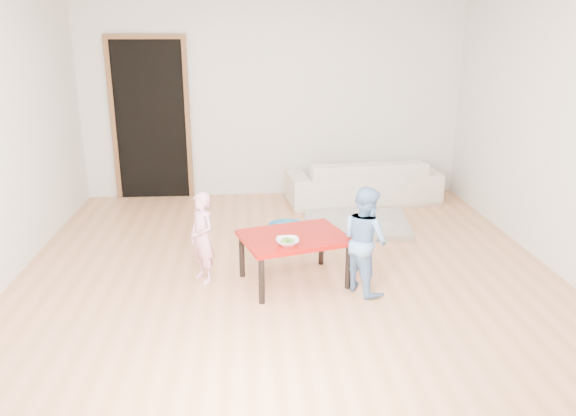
{
  "coord_description": "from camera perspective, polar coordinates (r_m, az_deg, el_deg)",
  "views": [
    {
      "loc": [
        -0.35,
        -4.95,
        2.18
      ],
      "look_at": [
        0.0,
        -0.2,
        0.65
      ],
      "focal_mm": 35.0,
      "sensor_mm": 36.0,
      "label": 1
    }
  ],
  "objects": [
    {
      "name": "sofa",
      "position": [
        7.4,
        7.59,
        2.81
      ],
      "size": [
        2.02,
        0.95,
        0.57
      ],
      "primitive_type": "imported",
      "rotation": [
        0.0,
        0.0,
        3.24
      ],
      "color": "silver",
      "rests_on": "floor"
    },
    {
      "name": "cushion",
      "position": [
        7.17,
        5.05,
        3.65
      ],
      "size": [
        0.51,
        0.47,
        0.12
      ],
      "primitive_type": "cube",
      "rotation": [
        0.0,
        0.0,
        0.15
      ],
      "color": "#CC5916",
      "rests_on": "sofa"
    },
    {
      "name": "red_table",
      "position": [
        5.0,
        0.59,
        -5.2
      ],
      "size": [
        1.05,
        0.9,
        0.45
      ],
      "primitive_type": null,
      "rotation": [
        0.0,
        0.0,
        0.29
      ],
      "color": "#990B08",
      "rests_on": "floor"
    },
    {
      "name": "floor",
      "position": [
        5.42,
        -0.15,
        -5.91
      ],
      "size": [
        5.0,
        5.0,
        0.01
      ],
      "primitive_type": "cube",
      "color": "tan",
      "rests_on": "ground"
    },
    {
      "name": "blanket",
      "position": [
        6.55,
        6.91,
        -1.5
      ],
      "size": [
        1.3,
        1.13,
        0.06
      ],
      "primitive_type": null,
      "rotation": [
        0.0,
        0.0,
        -0.12
      ],
      "color": "beige",
      "rests_on": "floor"
    },
    {
      "name": "basin",
      "position": [
        6.19,
        -0.18,
        -2.21
      ],
      "size": [
        0.4,
        0.4,
        0.12
      ],
      "primitive_type": "imported",
      "color": "teal",
      "rests_on": "floor"
    },
    {
      "name": "child_blue",
      "position": [
        4.81,
        7.84,
        -3.22
      ],
      "size": [
        0.53,
        0.57,
        0.93
      ],
      "primitive_type": "imported",
      "rotation": [
        0.0,
        0.0,
        2.08
      ],
      "color": "#568AC8",
      "rests_on": "floor"
    },
    {
      "name": "child_pink",
      "position": [
        5.03,
        -8.71,
        -3.0
      ],
      "size": [
        0.34,
        0.36,
        0.82
      ],
      "primitive_type": "imported",
      "rotation": [
        0.0,
        0.0,
        -0.95
      ],
      "color": "pink",
      "rests_on": "floor"
    },
    {
      "name": "right_wall",
      "position": [
        5.78,
        25.64,
        7.32
      ],
      "size": [
        0.02,
        5.0,
        2.6
      ],
      "primitive_type": "cube",
      "color": "silver",
      "rests_on": "floor"
    },
    {
      "name": "bowl",
      "position": [
        4.72,
        -0.05,
        -3.44
      ],
      "size": [
        0.19,
        0.19,
        0.05
      ],
      "primitive_type": "imported",
      "color": "white",
      "rests_on": "red_table"
    },
    {
      "name": "doorway",
      "position": [
        7.62,
        -13.75,
        8.59
      ],
      "size": [
        1.02,
        0.08,
        2.11
      ],
      "primitive_type": null,
      "color": "brown",
      "rests_on": "back_wall"
    },
    {
      "name": "broccoli",
      "position": [
        4.71,
        -0.05,
        -3.39
      ],
      "size": [
        0.12,
        0.12,
        0.06
      ],
      "primitive_type": null,
      "color": "#2D5919",
      "rests_on": "red_table"
    },
    {
      "name": "back_wall",
      "position": [
        7.51,
        -1.53,
        11.07
      ],
      "size": [
        5.0,
        0.02,
        2.6
      ],
      "primitive_type": "cube",
      "color": "silver",
      "rests_on": "floor"
    }
  ]
}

